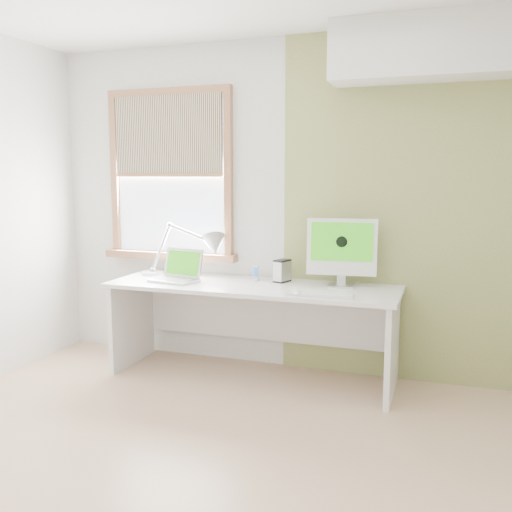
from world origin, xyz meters
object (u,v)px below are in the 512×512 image
at_px(desk_lamp, 202,248).
at_px(laptop, 178,273).
at_px(imac, 342,248).
at_px(external_drive, 282,271).
at_px(desk, 255,308).

xyz_separation_m(desk_lamp, laptop, (-0.10, -0.24, -0.17)).
bearing_deg(laptop, imac, 9.15).
bearing_deg(imac, laptop, -170.85).
bearing_deg(external_drive, laptop, -164.77).
bearing_deg(laptop, desk_lamp, 67.80).
relative_size(external_drive, imac, 0.33).
bearing_deg(external_drive, desk, -146.62).
bearing_deg(external_drive, desk_lamp, 177.51).
relative_size(desk_lamp, laptop, 2.03).
relative_size(desk, laptop, 5.65).
bearing_deg(desk_lamp, desk, -16.68).
relative_size(desk, imac, 4.23).
bearing_deg(desk, desk_lamp, 163.32).
relative_size(desk_lamp, external_drive, 4.55).
bearing_deg(desk, external_drive, 33.38).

